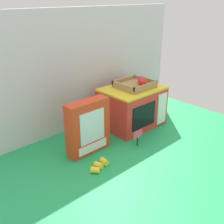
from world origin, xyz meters
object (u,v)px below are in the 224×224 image
at_px(cookie_set_box, 88,127).
at_px(price_sign, 138,136).
at_px(food_groups_crate, 136,84).
at_px(loose_toy_banana, 100,165).
at_px(loose_toy_apple, 157,108).
at_px(toy_microwave, 132,107).

distance_m(cookie_set_box, price_sign, 0.30).
bearing_deg(price_sign, food_groups_crate, 45.69).
xyz_separation_m(price_sign, loose_toy_banana, (-0.31, -0.02, -0.05)).
relative_size(cookie_set_box, loose_toy_banana, 2.44).
bearing_deg(loose_toy_apple, food_groups_crate, -174.88).
relative_size(food_groups_crate, cookie_set_box, 0.72).
relative_size(food_groups_crate, price_sign, 2.23).
bearing_deg(toy_microwave, loose_toy_apple, 2.35).
distance_m(price_sign, loose_toy_apple, 0.53).
xyz_separation_m(food_groups_crate, loose_toy_apple, (0.27, 0.02, -0.26)).
bearing_deg(toy_microwave, cookie_set_box, -170.70).
height_order(food_groups_crate, loose_toy_apple, food_groups_crate).
relative_size(toy_microwave, cookie_set_box, 1.28).
bearing_deg(loose_toy_banana, price_sign, 3.63).
bearing_deg(loose_toy_apple, price_sign, -153.85).
height_order(toy_microwave, food_groups_crate, food_groups_crate).
height_order(loose_toy_banana, loose_toy_apple, loose_toy_apple).
height_order(toy_microwave, cookie_set_box, cookie_set_box).
distance_m(price_sign, loose_toy_banana, 0.32).
distance_m(cookie_set_box, loose_toy_apple, 0.74).
height_order(food_groups_crate, cookie_set_box, food_groups_crate).
bearing_deg(food_groups_crate, cookie_set_box, -172.66).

